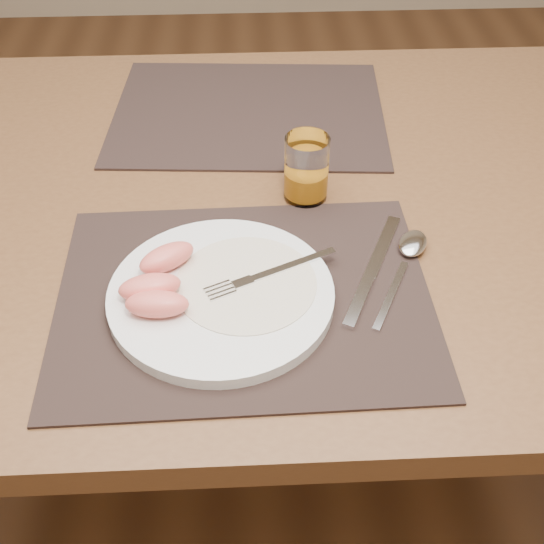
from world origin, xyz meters
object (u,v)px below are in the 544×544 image
Objects in this scene: knife at (369,278)px; spoon at (410,250)px; placemat_far at (249,112)px; plate at (221,295)px; fork at (261,276)px; placemat_near at (244,296)px; table at (256,234)px; juice_glass at (306,171)px.

knife is 0.07m from spoon.
knife is (0.14, -0.42, 0.00)m from placemat_far.
plate is 0.05m from fork.
fork is at bearing 31.82° from placemat_near.
fork is (0.00, -0.21, 0.11)m from table.
knife is at bearing -71.57° from placemat_far.
plate is at bearing -163.33° from spoon.
placemat_far is 2.48× the size of spoon.
table is 0.27m from spoon.
fork is 0.80× the size of knife.
placemat_near is 0.44m from placemat_far.
placemat_far is at bearing 91.18° from table.
table is 0.25m from plate.
plate is (-0.05, -0.23, 0.10)m from table.
placemat_far is at bearing 90.73° from fork.
placemat_far is (0.02, 0.44, 0.00)m from placemat_near.
table is 5.19× the size of plate.
table is 7.73× the size of spoon.
fork is at bearing 22.11° from plate.
placemat_near is at bearing -162.95° from spoon.
knife is (0.16, 0.02, 0.00)m from placemat_near.
placemat_near is (-0.02, -0.22, 0.09)m from table.
fork is 1.77× the size of juice_glass.
table is 15.00× the size of juice_glass.
knife is at bearing -142.81° from spoon.
fork reaches higher than placemat_far.
plate reaches higher than placemat_far.
fork is 0.20m from spoon.
plate reaches higher than placemat_near.
fork is (0.01, -0.43, 0.02)m from placemat_far.
placemat_near is 0.03m from fork.
placemat_near is at bearing -172.37° from knife.
juice_glass is (0.09, 0.20, 0.04)m from placemat_near.
table is at bearing 124.17° from knife.
knife is 0.19m from juice_glass.
placemat_near and placemat_far have the same top height.
placemat_near reaches higher than table.
juice_glass is (-0.12, 0.13, 0.04)m from spoon.
placemat_near is 2.18× the size of knife.
spoon is at bearing -46.89° from juice_glass.
juice_glass is at bearing -17.29° from table.
plate reaches higher than spoon.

